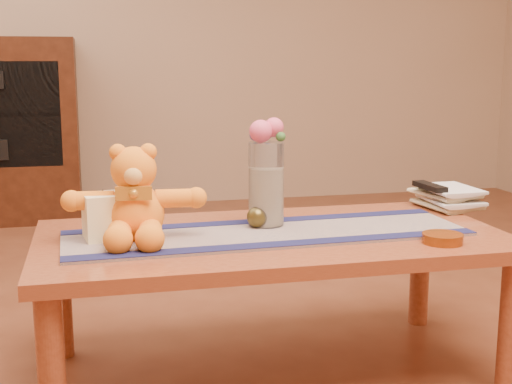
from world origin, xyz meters
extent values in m
plane|color=#5C2D1A|center=(0.00, 0.00, 0.00)|extent=(5.50, 5.50, 0.00)
plane|color=tan|center=(0.00, 2.75, 1.35)|extent=(5.50, 0.00, 5.50)
cube|color=brown|center=(0.00, 0.00, 0.43)|extent=(1.40, 0.70, 0.04)
cylinder|color=brown|center=(-0.64, -0.29, 0.21)|extent=(0.07, 0.07, 0.41)
cylinder|color=brown|center=(0.64, -0.29, 0.21)|extent=(0.07, 0.07, 0.41)
cylinder|color=brown|center=(-0.64, 0.29, 0.21)|extent=(0.07, 0.07, 0.41)
cylinder|color=brown|center=(0.64, 0.29, 0.21)|extent=(0.07, 0.07, 0.41)
cube|color=#1C1E4F|center=(-0.02, -0.01, 0.45)|extent=(1.21, 0.39, 0.01)
cube|color=#161843|center=(-0.01, -0.15, 0.46)|extent=(1.20, 0.10, 0.00)
cube|color=#161843|center=(-0.02, 0.13, 0.46)|extent=(1.20, 0.10, 0.00)
cube|color=#FFF7BB|center=(-0.49, 0.02, 0.52)|extent=(0.12, 0.12, 0.13)
cylinder|color=black|center=(-0.49, 0.02, 0.60)|extent=(0.00, 0.00, 0.01)
cylinder|color=silver|center=(0.00, 0.08, 0.59)|extent=(0.11, 0.11, 0.26)
cylinder|color=beige|center=(0.00, 0.08, 0.55)|extent=(0.09, 0.09, 0.18)
sphere|color=#E45079|center=(-0.02, 0.07, 0.75)|extent=(0.07, 0.07, 0.07)
sphere|color=#E45079|center=(0.03, 0.09, 0.76)|extent=(0.06, 0.06, 0.06)
sphere|color=#434492|center=(0.01, 0.12, 0.75)|extent=(0.04, 0.04, 0.04)
sphere|color=#434492|center=(-0.03, 0.10, 0.74)|extent=(0.04, 0.04, 0.04)
sphere|color=#33662D|center=(0.04, 0.06, 0.74)|extent=(0.03, 0.03, 0.03)
sphere|color=#453B17|center=(-0.03, 0.06, 0.49)|extent=(0.08, 0.08, 0.07)
imported|color=beige|center=(0.62, 0.21, 0.46)|extent=(0.19, 0.24, 0.02)
imported|color=beige|center=(0.62, 0.20, 0.48)|extent=(0.17, 0.22, 0.02)
imported|color=beige|center=(0.61, 0.21, 0.50)|extent=(0.20, 0.25, 0.02)
imported|color=beige|center=(0.62, 0.21, 0.52)|extent=(0.17, 0.23, 0.02)
cube|color=black|center=(0.62, 0.20, 0.54)|extent=(0.06, 0.16, 0.02)
cylinder|color=#BF5914|center=(0.45, -0.22, 0.46)|extent=(0.13, 0.13, 0.03)
camera|label=1|loc=(-0.52, -1.98, 0.96)|focal=48.95mm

